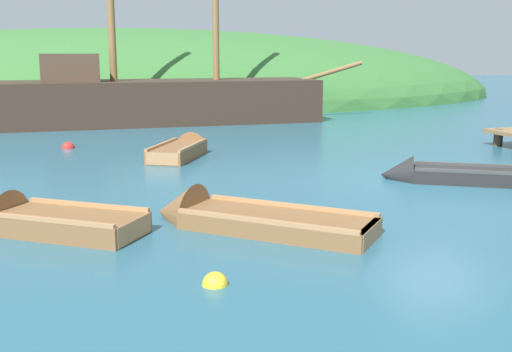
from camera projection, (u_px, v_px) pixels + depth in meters
name	position (u px, v px, depth m)	size (l,w,h in m)	color
ground_plane	(440.00, 182.00, 14.00)	(120.00, 120.00, 0.00)	#285B70
shore_hill	(133.00, 99.00, 39.83)	(51.05, 26.67, 8.95)	#387033
sailing_ship	(159.00, 107.00, 25.98)	(15.81, 4.09, 11.25)	#38281E
rowboat_portside	(455.00, 178.00, 14.00)	(3.72, 2.85, 0.95)	black
rowboat_far	(239.00, 221.00, 10.36)	(3.62, 3.55, 1.13)	brown
rowboat_center	(183.00, 151.00, 17.59)	(2.40, 3.17, 0.95)	brown
rowboat_outer_right	(45.00, 224.00, 10.08)	(3.02, 2.66, 1.06)	brown
buoy_red	(68.00, 148.00, 19.05)	(0.40, 0.40, 0.40)	red
buoy_yellow	(215.00, 285.00, 7.75)	(0.33, 0.33, 0.33)	yellow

